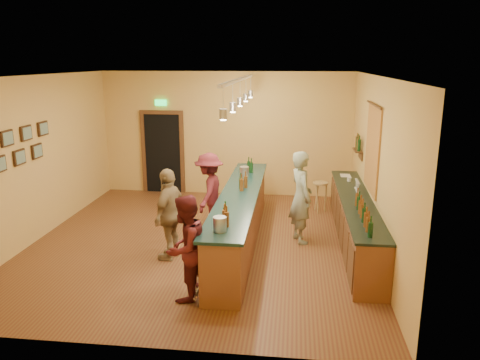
# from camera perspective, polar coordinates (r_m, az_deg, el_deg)

# --- Properties ---
(floor) EXTENTS (7.00, 7.00, 0.00)m
(floor) POSITION_cam_1_polar(r_m,az_deg,el_deg) (9.31, -4.79, -7.55)
(floor) COLOR brown
(floor) RESTS_ON ground
(ceiling) EXTENTS (6.50, 7.00, 0.02)m
(ceiling) POSITION_cam_1_polar(r_m,az_deg,el_deg) (8.64, -5.25, 12.54)
(ceiling) COLOR silver
(ceiling) RESTS_ON wall_back
(wall_back) EXTENTS (6.50, 0.02, 3.20)m
(wall_back) POSITION_cam_1_polar(r_m,az_deg,el_deg) (12.22, -1.71, 5.61)
(wall_back) COLOR #D9AF51
(wall_back) RESTS_ON floor
(wall_front) EXTENTS (6.50, 0.02, 3.20)m
(wall_front) POSITION_cam_1_polar(r_m,az_deg,el_deg) (5.58, -12.25, -5.58)
(wall_front) COLOR #D9AF51
(wall_front) RESTS_ON floor
(wall_left) EXTENTS (0.02, 7.00, 3.20)m
(wall_left) POSITION_cam_1_polar(r_m,az_deg,el_deg) (10.00, -23.58, 2.41)
(wall_left) COLOR #D9AF51
(wall_left) RESTS_ON floor
(wall_right) EXTENTS (0.02, 7.00, 3.20)m
(wall_right) POSITION_cam_1_polar(r_m,az_deg,el_deg) (8.78, 16.26, 1.51)
(wall_right) COLOR #D9AF51
(wall_right) RESTS_ON floor
(doorway) EXTENTS (1.15, 0.09, 2.48)m
(doorway) POSITION_cam_1_polar(r_m,az_deg,el_deg) (12.64, -9.37, 3.53)
(doorway) COLOR black
(doorway) RESTS_ON wall_back
(tapestry) EXTENTS (0.03, 1.40, 1.60)m
(tapestry) POSITION_cam_1_polar(r_m,az_deg,el_deg) (9.12, 15.85, 3.60)
(tapestry) COLOR #AA4122
(tapestry) RESTS_ON wall_right
(bottle_shelf) EXTENTS (0.17, 0.55, 0.54)m
(bottle_shelf) POSITION_cam_1_polar(r_m,az_deg,el_deg) (10.60, 14.24, 4.16)
(bottle_shelf) COLOR #4E3417
(bottle_shelf) RESTS_ON wall_right
(picture_grid) EXTENTS (0.06, 2.20, 0.70)m
(picture_grid) POSITION_cam_1_polar(r_m,az_deg,el_deg) (9.29, -25.86, 3.53)
(picture_grid) COLOR #382111
(picture_grid) RESTS_ON wall_left
(back_counter) EXTENTS (0.60, 4.55, 1.27)m
(back_counter) POSITION_cam_1_polar(r_m,az_deg,el_deg) (9.21, 13.87, -4.95)
(back_counter) COLOR brown
(back_counter) RESTS_ON floor
(tasting_bar) EXTENTS (0.73, 5.10, 1.38)m
(tasting_bar) POSITION_cam_1_polar(r_m,az_deg,el_deg) (8.98, -0.01, -4.21)
(tasting_bar) COLOR brown
(tasting_bar) RESTS_ON floor
(pendant_track) EXTENTS (0.11, 4.60, 0.50)m
(pendant_track) POSITION_cam_1_polar(r_m,az_deg,el_deg) (8.52, 0.00, 11.11)
(pendant_track) COLOR silver
(pendant_track) RESTS_ON ceiling
(bartender) EXTENTS (0.64, 0.77, 1.81)m
(bartender) POSITION_cam_1_polar(r_m,az_deg,el_deg) (9.12, 7.45, -2.09)
(bartender) COLOR gray
(bartender) RESTS_ON floor
(customer_a) EXTENTS (0.86, 0.95, 1.60)m
(customer_a) POSITION_cam_1_polar(r_m,az_deg,el_deg) (6.97, -6.68, -8.25)
(customer_a) COLOR #59191E
(customer_a) RESTS_ON floor
(customer_b) EXTENTS (0.61, 1.04, 1.66)m
(customer_b) POSITION_cam_1_polar(r_m,az_deg,el_deg) (8.40, -8.57, -4.12)
(customer_b) COLOR #997A51
(customer_b) RESTS_ON floor
(customer_c) EXTENTS (0.68, 1.10, 1.63)m
(customer_c) POSITION_cam_1_polar(r_m,az_deg,el_deg) (9.75, -3.79, -1.42)
(customer_c) COLOR #59191E
(customer_c) RESTS_ON floor
(bar_stool) EXTENTS (0.35, 0.35, 0.72)m
(bar_stool) POSITION_cam_1_polar(r_m,az_deg,el_deg) (11.06, 9.76, -1.00)
(bar_stool) COLOR #9D7D47
(bar_stool) RESTS_ON floor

